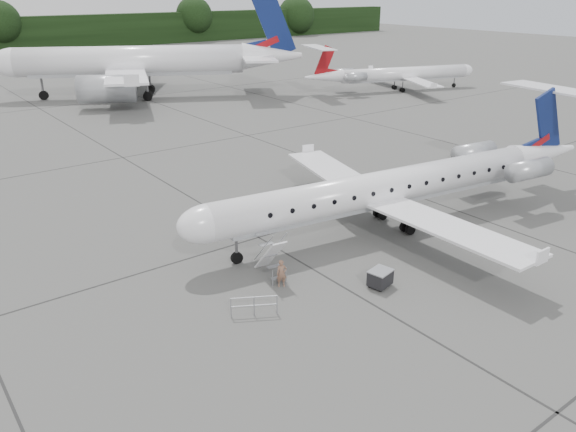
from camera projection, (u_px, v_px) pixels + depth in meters
ground at (391, 262)px, 32.13m from camera, size 320.00×320.00×0.00m
main_regional_jet at (384, 172)px, 35.05m from camera, size 33.03×25.81×7.77m
airstair at (270, 256)px, 30.09m from camera, size 1.16×2.36×2.43m
passenger at (282, 273)px, 29.23m from camera, size 0.65×0.56×1.50m
safety_railing at (254, 306)px, 26.70m from camera, size 1.95×1.17×1.00m
baggage_cart at (380, 278)px, 29.29m from camera, size 1.33×1.16×1.01m
bg_narrowbody at (130, 46)px, 76.87m from camera, size 47.84×43.38×14.06m
bg_regional_right at (405, 67)px, 83.66m from camera, size 30.86×26.24×6.88m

